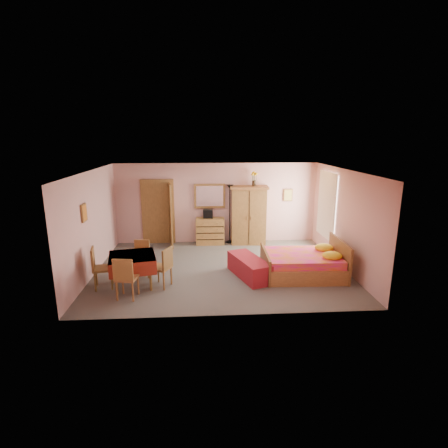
{
  "coord_description": "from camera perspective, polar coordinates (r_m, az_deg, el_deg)",
  "views": [
    {
      "loc": [
        -0.48,
        -8.71,
        3.42
      ],
      "look_at": [
        0.1,
        0.3,
        1.15
      ],
      "focal_mm": 28.0,
      "sensor_mm": 36.0,
      "label": 1
    }
  ],
  "objects": [
    {
      "name": "wall_mirror",
      "position": [
        11.32,
        -2.35,
        4.59
      ],
      "size": [
        1.0,
        0.06,
        0.79
      ],
      "primitive_type": "cube",
      "rotation": [
        0.0,
        0.0,
        0.01
      ],
      "color": "silver",
      "rests_on": "wall_back"
    },
    {
      "name": "chair_west",
      "position": [
        8.55,
        -19.15,
        -6.77
      ],
      "size": [
        0.52,
        0.52,
        0.98
      ],
      "primitive_type": "cube",
      "rotation": [
        0.0,
        0.0,
        -1.37
      ],
      "color": "olive",
      "rests_on": "floor"
    },
    {
      "name": "ceiling",
      "position": [
        8.76,
        -0.53,
        8.74
      ],
      "size": [
        6.5,
        6.5,
        0.0
      ],
      "primitive_type": "plane",
      "rotation": [
        3.14,
        0.0,
        0.0
      ],
      "color": "brown",
      "rests_on": "wall_back"
    },
    {
      "name": "chair_south",
      "position": [
        7.89,
        -15.57,
        -8.35
      ],
      "size": [
        0.49,
        0.49,
        0.95
      ],
      "primitive_type": "cube",
      "rotation": [
        0.0,
        0.0,
        -0.15
      ],
      "color": "#9C6335",
      "rests_on": "floor"
    },
    {
      "name": "wall_back",
      "position": [
        11.42,
        -1.22,
        3.41
      ],
      "size": [
        6.5,
        0.1,
        2.6
      ],
      "primitive_type": "cube",
      "color": "#D39C99",
      "rests_on": "floor"
    },
    {
      "name": "wardrobe",
      "position": [
        11.3,
        4.05,
        1.43
      ],
      "size": [
        1.24,
        0.69,
        1.89
      ],
      "primitive_type": "cube",
      "rotation": [
        0.0,
        0.0,
        -0.06
      ],
      "color": "olive",
      "rests_on": "floor"
    },
    {
      "name": "floor",
      "position": [
        9.37,
        -0.5,
        -7.29
      ],
      "size": [
        6.5,
        6.5,
        0.0
      ],
      "primitive_type": "plane",
      "color": "#645F58",
      "rests_on": "ground"
    },
    {
      "name": "chair_east",
      "position": [
        8.3,
        -10.32,
        -6.92
      ],
      "size": [
        0.57,
        0.57,
        0.95
      ],
      "primitive_type": "cube",
      "rotation": [
        0.0,
        0.0,
        1.15
      ],
      "color": "olive",
      "rests_on": "floor"
    },
    {
      "name": "floor_lamp",
      "position": [
        11.38,
        0.95,
        1.64
      ],
      "size": [
        0.28,
        0.28,
        1.92
      ],
      "primitive_type": "cube",
      "rotation": [
        0.0,
        0.0,
        -0.16
      ],
      "color": "black",
      "rests_on": "floor"
    },
    {
      "name": "window",
      "position": [
        10.76,
        16.46,
        2.98
      ],
      "size": [
        0.08,
        1.4,
        1.95
      ],
      "primitive_type": "cube",
      "color": "white",
      "rests_on": "wall_right"
    },
    {
      "name": "chair_north",
      "position": [
        9.12,
        -13.51,
        -5.43
      ],
      "size": [
        0.45,
        0.45,
        0.86
      ],
      "primitive_type": "cube",
      "rotation": [
        0.0,
        0.0,
        2.98
      ],
      "color": "olive",
      "rests_on": "floor"
    },
    {
      "name": "doorway",
      "position": [
        11.52,
        -10.69,
        1.87
      ],
      "size": [
        1.06,
        0.12,
        2.15
      ],
      "primitive_type": "cube",
      "color": "#9E6B35",
      "rests_on": "floor"
    },
    {
      "name": "chest_of_drawers",
      "position": [
        11.36,
        -2.27,
        -1.16
      ],
      "size": [
        0.92,
        0.48,
        0.86
      ],
      "primitive_type": "cube",
      "rotation": [
        0.0,
        0.0,
        -0.02
      ],
      "color": "#AC793A",
      "rests_on": "floor"
    },
    {
      "name": "bed",
      "position": [
        9.05,
        12.69,
        -5.38
      ],
      "size": [
        2.02,
        1.62,
        0.91
      ],
      "primitive_type": "cube",
      "rotation": [
        0.0,
        0.0,
        -0.04
      ],
      "color": "#E71695",
      "rests_on": "floor"
    },
    {
      "name": "picture_back",
      "position": [
        11.69,
        10.41,
        4.67
      ],
      "size": [
        0.3,
        0.04,
        0.4
      ],
      "primitive_type": "cube",
      "color": "#D8BF59",
      "rests_on": "wall_back"
    },
    {
      "name": "wall_right",
      "position": [
        9.71,
        19.01,
        0.72
      ],
      "size": [
        0.1,
        5.0,
        2.6
      ],
      "primitive_type": "cube",
      "color": "#D39C99",
      "rests_on": "floor"
    },
    {
      "name": "dining_table",
      "position": [
        8.49,
        -14.64,
        -7.39
      ],
      "size": [
        1.22,
        1.22,
        0.75
      ],
      "primitive_type": "cube",
      "rotation": [
        0.0,
        0.0,
        0.21
      ],
      "color": "maroon",
      "rests_on": "floor"
    },
    {
      "name": "picture_left",
      "position": [
        8.73,
        -21.9,
        1.72
      ],
      "size": [
        0.04,
        0.32,
        0.42
      ],
      "primitive_type": "cube",
      "color": "orange",
      "rests_on": "wall_left"
    },
    {
      "name": "stereo",
      "position": [
        11.26,
        -2.63,
        1.69
      ],
      "size": [
        0.32,
        0.24,
        0.28
      ],
      "primitive_type": "cube",
      "rotation": [
        0.0,
        0.0,
        -0.06
      ],
      "color": "black",
      "rests_on": "chest_of_drawers"
    },
    {
      "name": "wall_left",
      "position": [
        9.38,
        -20.74,
        0.12
      ],
      "size": [
        0.1,
        5.0,
        2.6
      ],
      "primitive_type": "cube",
      "color": "#D39C99",
      "rests_on": "floor"
    },
    {
      "name": "bench",
      "position": [
        8.8,
        4.1,
        -7.08
      ],
      "size": [
        1.0,
        1.57,
        0.49
      ],
      "primitive_type": "cube",
      "rotation": [
        0.0,
        0.0,
        0.33
      ],
      "color": "maroon",
      "rests_on": "floor"
    },
    {
      "name": "sunflower_vase",
      "position": [
        11.22,
        4.94,
        7.39
      ],
      "size": [
        0.19,
        0.19,
        0.46
      ],
      "primitive_type": "cube",
      "rotation": [
        0.0,
        0.0,
        0.03
      ],
      "color": "yellow",
      "rests_on": "wardrobe"
    },
    {
      "name": "wall_front",
      "position": [
        6.58,
        0.71,
        -4.69
      ],
      "size": [
        6.5,
        0.1,
        2.6
      ],
      "primitive_type": "cube",
      "color": "#D39C99",
      "rests_on": "floor"
    }
  ]
}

